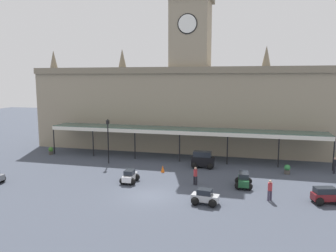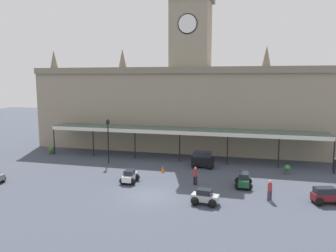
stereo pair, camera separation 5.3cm
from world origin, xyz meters
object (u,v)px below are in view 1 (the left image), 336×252
(car_silver_sedan, at_px, (205,198))
(planter_forecourt_centre, at_px, (51,151))
(victorian_lamppost, at_px, (108,136))
(car_green_estate, at_px, (244,181))
(car_maroon_estate, at_px, (327,196))
(traffic_cone, at_px, (163,169))
(pedestrian_near_entrance, at_px, (270,189))
(pedestrian_crossing_forecourt, at_px, (335,165))
(car_white_sedan, at_px, (130,177))
(car_black_van, at_px, (203,160))
(pedestrian_beside_cars, at_px, (195,175))
(planter_near_kerb, at_px, (287,169))

(car_silver_sedan, height_order, planter_forecourt_centre, car_silver_sedan)
(victorian_lamppost, xyz_separation_m, planter_forecourt_centre, (-8.90, 2.34, -2.64))
(car_green_estate, bearing_deg, planter_forecourt_centre, 163.51)
(car_maroon_estate, bearing_deg, car_silver_sedan, -165.01)
(car_green_estate, bearing_deg, traffic_cone, 161.29)
(car_green_estate, relative_size, traffic_cone, 3.18)
(planter_forecourt_centre, bearing_deg, pedestrian_near_entrance, -21.05)
(car_maroon_estate, distance_m, pedestrian_crossing_forecourt, 9.30)
(car_silver_sedan, relative_size, victorian_lamppost, 0.42)
(car_white_sedan, distance_m, car_maroon_estate, 16.51)
(car_green_estate, height_order, car_white_sedan, car_green_estate)
(car_green_estate, distance_m, pedestrian_near_entrance, 3.58)
(pedestrian_near_entrance, height_order, planter_forecourt_centre, pedestrian_near_entrance)
(pedestrian_near_entrance, xyz_separation_m, pedestrian_crossing_forecourt, (6.75, 9.37, 0.00))
(pedestrian_near_entrance, height_order, pedestrian_crossing_forecourt, same)
(pedestrian_crossing_forecourt, bearing_deg, car_silver_sedan, -135.56)
(victorian_lamppost, bearing_deg, pedestrian_crossing_forecourt, 4.18)
(car_green_estate, distance_m, pedestrian_crossing_forecourt, 10.93)
(pedestrian_crossing_forecourt, distance_m, victorian_lamppost, 23.94)
(car_silver_sedan, distance_m, car_black_van, 10.46)
(car_black_van, height_order, pedestrian_beside_cars, car_black_van)
(victorian_lamppost, bearing_deg, car_maroon_estate, -18.74)
(pedestrian_beside_cars, bearing_deg, planter_forecourt_centre, 158.96)
(pedestrian_crossing_forecourt, height_order, traffic_cone, pedestrian_crossing_forecourt)
(traffic_cone, bearing_deg, pedestrian_beside_cars, -39.74)
(car_maroon_estate, xyz_separation_m, traffic_cone, (-14.37, 5.23, -0.21))
(pedestrian_near_entrance, relative_size, pedestrian_beside_cars, 1.00)
(car_black_van, distance_m, planter_forecourt_centre, 19.54)
(planter_forecourt_centre, bearing_deg, car_black_van, -4.77)
(car_maroon_estate, distance_m, planter_forecourt_centre, 31.59)
(car_maroon_estate, xyz_separation_m, pedestrian_beside_cars, (-10.48, 1.99, 0.34))
(car_maroon_estate, height_order, traffic_cone, car_maroon_estate)
(car_silver_sedan, height_order, car_black_van, car_black_van)
(car_black_van, distance_m, planter_near_kerb, 8.58)
(car_maroon_estate, distance_m, victorian_lamppost, 22.55)
(car_green_estate, bearing_deg, car_black_van, 128.91)
(car_green_estate, height_order, pedestrian_beside_cars, pedestrian_beside_cars)
(pedestrian_beside_cars, xyz_separation_m, victorian_lamppost, (-10.74, 5.21, 2.22))
(car_maroon_estate, bearing_deg, car_white_sedan, 175.71)
(car_white_sedan, xyz_separation_m, planter_near_kerb, (14.39, 6.40, -0.01))
(car_white_sedan, distance_m, pedestrian_near_entrance, 12.39)
(car_maroon_estate, xyz_separation_m, planter_forecourt_centre, (-30.11, 9.54, -0.07))
(traffic_cone, bearing_deg, planter_near_kerb, 11.06)
(car_white_sedan, height_order, traffic_cone, car_white_sedan)
(car_black_van, bearing_deg, car_silver_sedan, -81.04)
(car_white_sedan, bearing_deg, pedestrian_near_entrance, -7.75)
(pedestrian_near_entrance, xyz_separation_m, pedestrian_beside_cars, (-6.28, 2.42, 0.00))
(planter_forecourt_centre, distance_m, planter_near_kerb, 28.10)
(car_maroon_estate, xyz_separation_m, pedestrian_near_entrance, (-4.20, -0.44, 0.34))
(car_green_estate, relative_size, car_white_sedan, 1.09)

